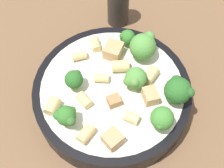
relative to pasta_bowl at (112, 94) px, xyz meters
name	(u,v)px	position (x,y,z in m)	size (l,w,h in m)	color
ground_plane	(112,101)	(0.00, 0.00, -0.02)	(2.00, 2.00, 0.00)	brown
pasta_bowl	(112,94)	(0.00, 0.00, 0.00)	(0.23, 0.23, 0.04)	black
broccoli_floret_0	(74,79)	(-0.04, -0.03, 0.04)	(0.03, 0.03, 0.03)	#93B766
broccoli_floret_1	(127,37)	(-0.03, 0.08, 0.03)	(0.02, 0.02, 0.03)	#84AD60
broccoli_floret_2	(144,48)	(0.00, 0.07, 0.04)	(0.04, 0.04, 0.04)	#9EC175
broccoli_floret_3	(66,116)	(-0.01, -0.08, 0.04)	(0.03, 0.03, 0.03)	#93B766
broccoli_floret_4	(135,79)	(0.02, 0.02, 0.04)	(0.03, 0.04, 0.03)	#93B766
broccoli_floret_5	(162,118)	(0.09, -0.01, 0.04)	(0.03, 0.03, 0.04)	#84AD60
broccoli_floret_6	(178,90)	(0.08, 0.04, 0.04)	(0.04, 0.04, 0.04)	#93B766
rigatoni_0	(100,80)	(-0.02, 0.00, 0.02)	(0.01, 0.01, 0.02)	#E0C67F
rigatoni_1	(86,134)	(0.02, -0.08, 0.03)	(0.02, 0.02, 0.03)	#E0C67F
rigatoni_2	(79,56)	(-0.07, 0.01, 0.02)	(0.01, 0.01, 0.02)	#E0C67F
rigatoni_3	(132,118)	(0.05, -0.02, 0.02)	(0.01, 0.01, 0.02)	#E0C67F
rigatoni_4	(52,106)	(-0.04, -0.08, 0.03)	(0.02, 0.02, 0.02)	#E0C67F
rigatoni_5	(84,100)	(-0.01, -0.04, 0.02)	(0.01, 0.01, 0.02)	#E0C67F
rigatoni_6	(151,75)	(0.03, 0.05, 0.03)	(0.02, 0.02, 0.03)	#E0C67F
rigatoni_7	(96,44)	(-0.07, 0.04, 0.02)	(0.01, 0.01, 0.02)	#E0C67F
rigatoni_8	(120,66)	(-0.01, 0.03, 0.03)	(0.02, 0.02, 0.03)	#E0C67F
chicken_chunk_0	(150,96)	(0.05, 0.02, 0.03)	(0.02, 0.02, 0.02)	tan
chicken_chunk_1	(113,139)	(0.05, -0.06, 0.03)	(0.02, 0.02, 0.02)	tan
chicken_chunk_2	(114,101)	(0.02, -0.02, 0.02)	(0.02, 0.02, 0.01)	#A87A4C
chicken_chunk_3	(113,51)	(-0.04, 0.05, 0.03)	(0.03, 0.03, 0.02)	tan
pepper_shaker	(118,0)	(-0.10, 0.14, 0.03)	(0.04, 0.04, 0.10)	#332D28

